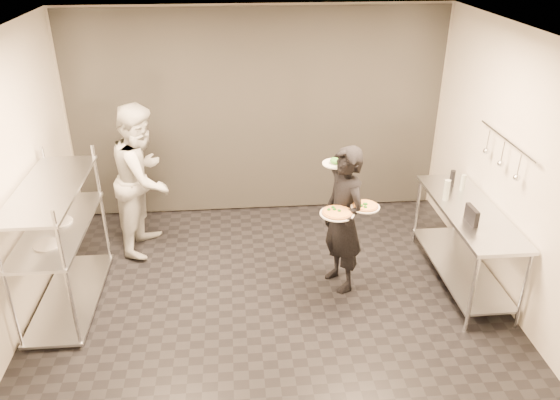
{
  "coord_description": "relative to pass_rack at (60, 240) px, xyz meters",
  "views": [
    {
      "loc": [
        -0.32,
        -4.98,
        3.66
      ],
      "look_at": [
        0.12,
        0.04,
        1.1
      ],
      "focal_mm": 35.0,
      "sensor_mm": 36.0,
      "label": 1
    }
  ],
  "objects": [
    {
      "name": "room_shell",
      "position": [
        2.15,
        1.18,
        0.63
      ],
      "size": [
        5.0,
        4.0,
        2.8
      ],
      "color": "black",
      "rests_on": "ground"
    },
    {
      "name": "pass_rack",
      "position": [
        0.0,
        0.0,
        0.0
      ],
      "size": [
        0.6,
        1.6,
        1.5
      ],
      "color": "silver",
      "rests_on": "ground"
    },
    {
      "name": "prep_counter",
      "position": [
        4.33,
        0.0,
        -0.14
      ],
      "size": [
        0.6,
        1.8,
        0.92
      ],
      "color": "silver",
      "rests_on": "ground"
    },
    {
      "name": "utensil_rail",
      "position": [
        4.58,
        0.0,
        0.78
      ],
      "size": [
        0.07,
        1.2,
        0.31
      ],
      "color": "silver",
      "rests_on": "room_shell"
    },
    {
      "name": "waiter",
      "position": [
        2.96,
        0.05,
        0.06
      ],
      "size": [
        0.59,
        0.71,
        1.65
      ],
      "primitive_type": "imported",
      "rotation": [
        0.0,
        0.0,
        -1.19
      ],
      "color": "black",
      "rests_on": "ground"
    },
    {
      "name": "chef",
      "position": [
        0.72,
        1.1,
        0.16
      ],
      "size": [
        0.88,
        1.03,
        1.86
      ],
      "primitive_type": "imported",
      "rotation": [
        0.0,
        0.0,
        1.36
      ],
      "color": "beige",
      "rests_on": "ground"
    },
    {
      "name": "pizza_plate_near",
      "position": [
        2.84,
        -0.18,
        0.27
      ],
      "size": [
        0.35,
        0.35,
        0.05
      ],
      "color": "silver",
      "rests_on": "waiter"
    },
    {
      "name": "pizza_plate_far",
      "position": [
        3.14,
        -0.13,
        0.31
      ],
      "size": [
        0.3,
        0.3,
        0.05
      ],
      "color": "silver",
      "rests_on": "waiter"
    },
    {
      "name": "salad_plate",
      "position": [
        2.9,
        0.3,
        0.63
      ],
      "size": [
        0.3,
        0.3,
        0.07
      ],
      "color": "silver",
      "rests_on": "waiter"
    },
    {
      "name": "pos_monitor",
      "position": [
        4.21,
        -0.29,
        0.24
      ],
      "size": [
        0.06,
        0.24,
        0.17
      ],
      "primitive_type": "cube",
      "rotation": [
        0.0,
        0.0,
        0.04
      ],
      "color": "black",
      "rests_on": "prep_counter"
    },
    {
      "name": "bottle_green",
      "position": [
        4.14,
        0.24,
        0.27
      ],
      "size": [
        0.07,
        0.07,
        0.24
      ],
      "primitive_type": "cylinder",
      "color": "#97A396",
      "rests_on": "prep_counter"
    },
    {
      "name": "bottle_clear",
      "position": [
        4.42,
        0.47,
        0.25
      ],
      "size": [
        0.06,
        0.06,
        0.19
      ],
      "primitive_type": "cylinder",
      "color": "#97A396",
      "rests_on": "prep_counter"
    },
    {
      "name": "bottle_dark",
      "position": [
        4.33,
        0.58,
        0.25
      ],
      "size": [
        0.06,
        0.06,
        0.2
      ],
      "primitive_type": "cylinder",
      "color": "black",
      "rests_on": "prep_counter"
    }
  ]
}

